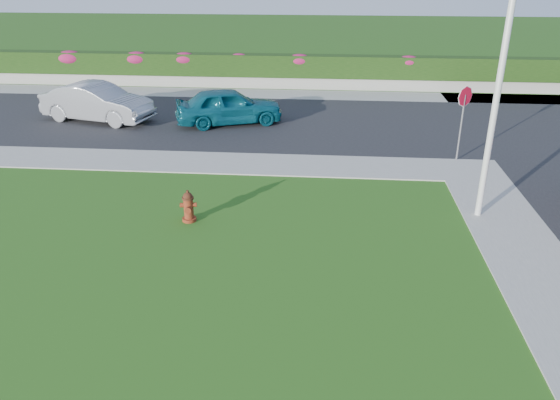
# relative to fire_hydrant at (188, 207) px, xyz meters

# --- Properties ---
(ground) EXTENTS (120.00, 120.00, 0.00)m
(ground) POSITION_rel_fire_hydrant_xyz_m (1.15, -4.67, -0.41)
(ground) COLOR black
(ground) RESTS_ON ground
(street_far) EXTENTS (26.00, 8.00, 0.04)m
(street_far) POSITION_rel_fire_hydrant_xyz_m (-3.85, 9.33, -0.39)
(street_far) COLOR black
(street_far) RESTS_ON ground
(sidewalk_far) EXTENTS (24.00, 2.00, 0.04)m
(sidewalk_far) POSITION_rel_fire_hydrant_xyz_m (-4.85, 4.33, -0.39)
(sidewalk_far) COLOR gray
(sidewalk_far) RESTS_ON ground
(curb_corner) EXTENTS (2.00, 2.00, 0.04)m
(curb_corner) POSITION_rel_fire_hydrant_xyz_m (8.15, 4.33, -0.39)
(curb_corner) COLOR gray
(curb_corner) RESTS_ON ground
(sidewalk_beyond) EXTENTS (34.00, 2.00, 0.04)m
(sidewalk_beyond) POSITION_rel_fire_hydrant_xyz_m (0.15, 14.33, -0.39)
(sidewalk_beyond) COLOR gray
(sidewalk_beyond) RESTS_ON ground
(retaining_wall) EXTENTS (34.00, 0.40, 0.60)m
(retaining_wall) POSITION_rel_fire_hydrant_xyz_m (0.15, 15.83, -0.11)
(retaining_wall) COLOR gray
(retaining_wall) RESTS_ON ground
(hedge) EXTENTS (32.00, 0.90, 1.10)m
(hedge) POSITION_rel_fire_hydrant_xyz_m (0.15, 15.93, 0.74)
(hedge) COLOR black
(hedge) RESTS_ON retaining_wall
(fire_hydrant) EXTENTS (0.44, 0.42, 0.86)m
(fire_hydrant) POSITION_rel_fire_hydrant_xyz_m (0.00, 0.00, 0.00)
(fire_hydrant) COLOR #56100D
(fire_hydrant) RESTS_ON ground
(sedan_teal) EXTENTS (4.60, 3.04, 1.46)m
(sedan_teal) POSITION_rel_fire_hydrant_xyz_m (-0.48, 8.93, 0.36)
(sedan_teal) COLOR #0D5465
(sedan_teal) RESTS_ON street_far
(sedan_silver) EXTENTS (4.89, 2.71, 1.53)m
(sedan_silver) POSITION_rel_fire_hydrant_xyz_m (-5.96, 8.91, 0.40)
(sedan_silver) COLOR #96989D
(sedan_silver) RESTS_ON street_far
(utility_pole) EXTENTS (0.16, 0.16, 5.79)m
(utility_pole) POSITION_rel_fire_hydrant_xyz_m (7.55, 0.95, 2.49)
(utility_pole) COLOR silver
(utility_pole) RESTS_ON ground
(stop_sign) EXTENTS (0.54, 0.45, 2.54)m
(stop_sign) POSITION_rel_fire_hydrant_xyz_m (7.88, 5.27, 1.48)
(stop_sign) COLOR slate
(stop_sign) RESTS_ON ground
(flower_clump_a) EXTENTS (1.47, 0.95, 0.74)m
(flower_clump_a) POSITION_rel_fire_hydrant_xyz_m (-10.14, 15.83, 1.00)
(flower_clump_a) COLOR #B71F64
(flower_clump_a) RESTS_ON hedge
(flower_clump_b) EXTENTS (1.39, 0.89, 0.69)m
(flower_clump_b) POSITION_rel_fire_hydrant_xyz_m (-6.52, 15.83, 1.02)
(flower_clump_b) COLOR #B71F64
(flower_clump_b) RESTS_ON hedge
(flower_clump_c) EXTENTS (1.31, 0.84, 0.65)m
(flower_clump_c) POSITION_rel_fire_hydrant_xyz_m (-3.98, 15.83, 1.04)
(flower_clump_c) COLOR #B71F64
(flower_clump_c) RESTS_ON hedge
(flower_clump_d) EXTENTS (1.04, 0.67, 0.52)m
(flower_clump_d) POSITION_rel_fire_hydrant_xyz_m (-1.11, 15.83, 1.09)
(flower_clump_d) COLOR #B71F64
(flower_clump_d) RESTS_ON hedge
(flower_clump_e) EXTENTS (1.25, 0.80, 0.63)m
(flower_clump_e) POSITION_rel_fire_hydrant_xyz_m (2.01, 15.83, 1.05)
(flower_clump_e) COLOR #B71F64
(flower_clump_e) RESTS_ON hedge
(flower_clump_f) EXTENTS (1.18, 0.76, 0.59)m
(flower_clump_f) POSITION_rel_fire_hydrant_xyz_m (7.50, 15.83, 1.06)
(flower_clump_f) COLOR #B71F64
(flower_clump_f) RESTS_ON hedge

